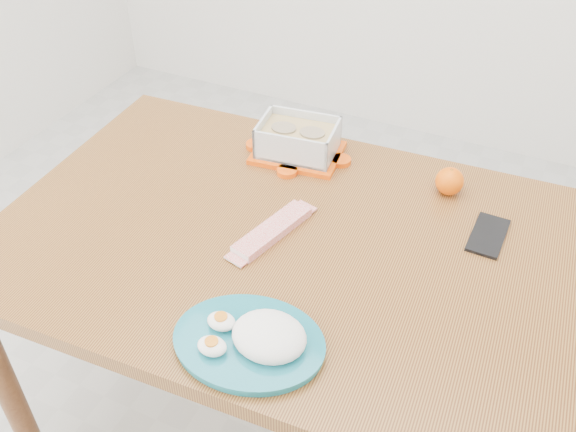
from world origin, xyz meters
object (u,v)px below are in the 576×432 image
at_px(smartphone, 488,235).
at_px(orange_fruit, 450,181).
at_px(food_container, 298,140).
at_px(dining_table, 288,265).
at_px(rice_plate, 255,338).

bearing_deg(smartphone, orange_fruit, 136.51).
relative_size(food_container, smartphone, 1.71).
bearing_deg(orange_fruit, smartphone, -45.08).
bearing_deg(dining_table, orange_fruit, 45.42).
xyz_separation_m(dining_table, smartphone, (0.41, 0.19, 0.09)).
distance_m(dining_table, food_container, 0.36).
relative_size(dining_table, food_container, 5.58).
xyz_separation_m(food_container, smartphone, (0.53, -0.12, -0.04)).
distance_m(dining_table, smartphone, 0.46).
height_order(orange_fruit, smartphone, orange_fruit).
xyz_separation_m(rice_plate, smartphone, (0.33, 0.50, -0.02)).
xyz_separation_m(dining_table, food_container, (-0.12, 0.31, 0.13)).
bearing_deg(smartphone, rice_plate, -121.64).
relative_size(food_container, orange_fruit, 3.57).
relative_size(dining_table, rice_plate, 4.21).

